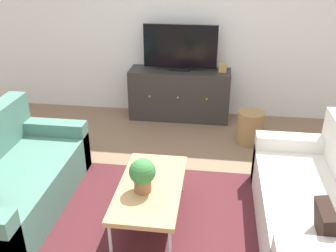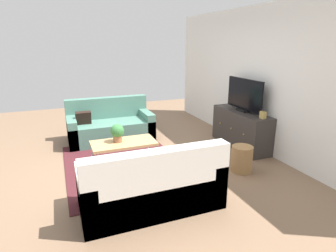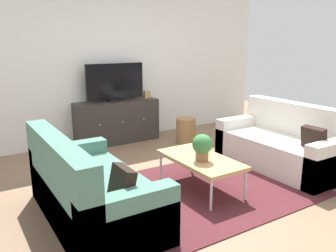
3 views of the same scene
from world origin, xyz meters
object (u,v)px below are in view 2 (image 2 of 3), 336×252
(couch_right_side, at_px, (152,188))
(wicker_basket, at_px, (242,159))
(couch_left_side, at_px, (110,126))
(mantel_clock, at_px, (263,115))
(tv_console, at_px, (241,129))
(flat_screen_tv, at_px, (244,95))
(coffee_table, at_px, (124,144))
(potted_plant, at_px, (117,132))

(couch_right_side, relative_size, wicker_basket, 4.05)
(couch_left_side, xyz_separation_m, mantel_clock, (1.99, 2.37, 0.50))
(wicker_basket, bearing_deg, couch_right_side, -73.77)
(couch_left_side, distance_m, tv_console, 2.75)
(couch_left_side, height_order, couch_right_side, same)
(flat_screen_tv, height_order, mantel_clock, flat_screen_tv)
(coffee_table, height_order, wicker_basket, wicker_basket)
(couch_right_side, relative_size, coffee_table, 1.61)
(wicker_basket, bearing_deg, coffee_table, -120.24)
(couch_right_side, relative_size, potted_plant, 5.62)
(couch_left_side, height_order, wicker_basket, couch_left_side)
(couch_left_side, distance_m, potted_plant, 1.37)
(couch_right_side, bearing_deg, couch_left_side, 180.00)
(couch_left_side, height_order, coffee_table, couch_left_side)
(couch_left_side, distance_m, coffee_table, 1.39)
(flat_screen_tv, bearing_deg, mantel_clock, -1.91)
(flat_screen_tv, distance_m, wicker_basket, 1.47)
(mantel_clock, bearing_deg, couch_left_side, -130.02)
(tv_console, distance_m, wicker_basket, 1.21)
(mantel_clock, xyz_separation_m, wicker_basket, (0.39, -0.68, -0.58))
(couch_left_side, bearing_deg, mantel_clock, 49.98)
(tv_console, height_order, mantel_clock, mantel_clock)
(couch_right_side, xyz_separation_m, coffee_table, (-1.49, -0.01, 0.08))
(mantel_clock, relative_size, wicker_basket, 0.30)
(flat_screen_tv, bearing_deg, couch_left_side, -120.20)
(couch_right_side, height_order, potted_plant, couch_right_side)
(mantel_clock, bearing_deg, wicker_basket, -60.08)
(potted_plant, bearing_deg, wicker_basket, 59.85)
(coffee_table, height_order, potted_plant, potted_plant)
(couch_left_side, xyz_separation_m, tv_console, (1.39, 2.37, 0.07))
(couch_right_side, distance_m, potted_plant, 1.57)
(mantel_clock, bearing_deg, tv_console, -180.00)
(coffee_table, xyz_separation_m, mantel_clock, (0.61, 2.39, 0.42))
(couch_right_side, distance_m, wicker_basket, 1.77)
(couch_left_side, xyz_separation_m, potted_plant, (1.34, -0.10, 0.28))
(mantel_clock, bearing_deg, couch_right_side, -69.58)
(tv_console, bearing_deg, coffee_table, -90.15)
(potted_plant, bearing_deg, tv_console, 88.73)
(couch_left_side, distance_m, flat_screen_tv, 2.87)
(couch_left_side, distance_m, mantel_clock, 3.14)
(coffee_table, xyz_separation_m, tv_console, (0.01, 2.39, -0.01))
(couch_left_side, height_order, potted_plant, couch_left_side)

